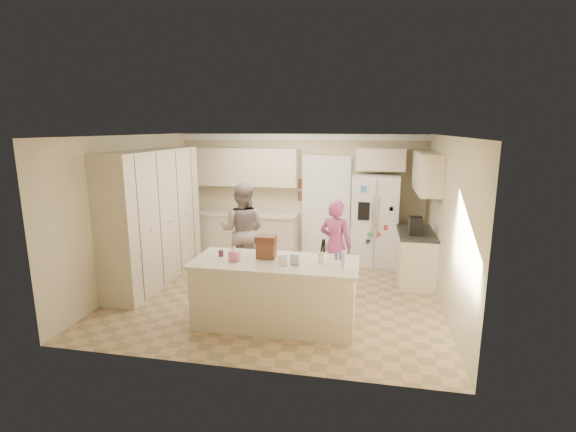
% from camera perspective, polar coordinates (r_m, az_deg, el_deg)
% --- Properties ---
extents(floor, '(5.20, 4.60, 0.02)m').
position_cam_1_polar(floor, '(7.15, -1.34, -10.47)').
color(floor, tan).
rests_on(floor, ground).
extents(ceiling, '(5.20, 4.60, 0.02)m').
position_cam_1_polar(ceiling, '(6.61, -1.46, 11.02)').
color(ceiling, white).
rests_on(ceiling, wall_back).
extents(wall_back, '(5.20, 0.02, 2.60)m').
position_cam_1_polar(wall_back, '(8.99, 1.76, 2.88)').
color(wall_back, beige).
rests_on(wall_back, ground).
extents(wall_front, '(5.20, 0.02, 2.60)m').
position_cam_1_polar(wall_front, '(4.61, -7.59, -6.10)').
color(wall_front, beige).
rests_on(wall_front, ground).
extents(wall_left, '(0.02, 4.60, 2.60)m').
position_cam_1_polar(wall_left, '(7.74, -20.63, 0.63)').
color(wall_left, beige).
rests_on(wall_left, ground).
extents(wall_right, '(0.02, 4.60, 2.60)m').
position_cam_1_polar(wall_right, '(6.71, 20.92, -1.04)').
color(wall_right, beige).
rests_on(wall_right, ground).
extents(crown_back, '(5.20, 0.08, 0.12)m').
position_cam_1_polar(crown_back, '(8.83, 1.76, 10.74)').
color(crown_back, white).
rests_on(crown_back, wall_back).
extents(pantry_bank, '(0.60, 2.60, 2.35)m').
position_cam_1_polar(pantry_bank, '(7.78, -17.85, -0.07)').
color(pantry_bank, beige).
rests_on(pantry_bank, floor).
extents(back_base_cab, '(2.20, 0.60, 0.88)m').
position_cam_1_polar(back_base_cab, '(9.13, -5.75, -2.56)').
color(back_base_cab, beige).
rests_on(back_base_cab, floor).
extents(back_countertop, '(2.24, 0.63, 0.04)m').
position_cam_1_polar(back_countertop, '(9.01, -5.83, 0.26)').
color(back_countertop, silver).
rests_on(back_countertop, back_base_cab).
extents(back_upper_cab, '(2.20, 0.35, 0.80)m').
position_cam_1_polar(back_upper_cab, '(8.99, -5.71, 6.68)').
color(back_upper_cab, beige).
rests_on(back_upper_cab, wall_back).
extents(doorway_opening, '(0.90, 0.06, 2.10)m').
position_cam_1_polar(doorway_opening, '(8.93, 5.20, 1.15)').
color(doorway_opening, black).
rests_on(doorway_opening, floor).
extents(doorway_casing, '(1.02, 0.03, 2.22)m').
position_cam_1_polar(doorway_casing, '(8.90, 5.18, 1.11)').
color(doorway_casing, white).
rests_on(doorway_casing, floor).
extents(wall_frame_upper, '(0.15, 0.02, 0.20)m').
position_cam_1_polar(wall_frame_upper, '(8.91, 1.85, 4.43)').
color(wall_frame_upper, brown).
rests_on(wall_frame_upper, wall_back).
extents(wall_frame_lower, '(0.15, 0.02, 0.20)m').
position_cam_1_polar(wall_frame_lower, '(8.95, 1.84, 2.71)').
color(wall_frame_lower, brown).
rests_on(wall_frame_lower, wall_back).
extents(refrigerator, '(0.92, 0.73, 1.80)m').
position_cam_1_polar(refrigerator, '(8.55, 11.76, -0.57)').
color(refrigerator, white).
rests_on(refrigerator, floor).
extents(fridge_seam, '(0.02, 0.02, 1.78)m').
position_cam_1_polar(fridge_seam, '(8.21, 11.78, -1.10)').
color(fridge_seam, gray).
rests_on(fridge_seam, refrigerator).
extents(fridge_dispenser, '(0.22, 0.03, 0.35)m').
position_cam_1_polar(fridge_dispenser, '(8.14, 10.31, 0.66)').
color(fridge_dispenser, black).
rests_on(fridge_dispenser, refrigerator).
extents(fridge_handle_l, '(0.02, 0.02, 0.85)m').
position_cam_1_polar(fridge_handle_l, '(8.16, 11.48, -0.08)').
color(fridge_handle_l, silver).
rests_on(fridge_handle_l, refrigerator).
extents(fridge_handle_r, '(0.02, 0.02, 0.85)m').
position_cam_1_polar(fridge_handle_r, '(8.16, 12.18, -0.11)').
color(fridge_handle_r, silver).
rests_on(fridge_handle_r, refrigerator).
extents(over_fridge_cab, '(0.95, 0.35, 0.45)m').
position_cam_1_polar(over_fridge_cab, '(8.60, 12.59, 7.56)').
color(over_fridge_cab, beige).
rests_on(over_fridge_cab, wall_back).
extents(right_base_cab, '(0.60, 1.20, 0.88)m').
position_cam_1_polar(right_base_cab, '(7.84, 17.00, -5.46)').
color(right_base_cab, beige).
rests_on(right_base_cab, floor).
extents(right_countertop, '(0.63, 1.24, 0.04)m').
position_cam_1_polar(right_countertop, '(7.72, 17.14, -2.20)').
color(right_countertop, '#2D2B28').
rests_on(right_countertop, right_base_cab).
extents(right_upper_cab, '(0.35, 1.50, 0.70)m').
position_cam_1_polar(right_upper_cab, '(7.76, 18.46, 5.67)').
color(right_upper_cab, beige).
rests_on(right_upper_cab, wall_right).
extents(coffee_maker, '(0.22, 0.28, 0.30)m').
position_cam_1_polar(coffee_maker, '(7.49, 17.07, -1.30)').
color(coffee_maker, black).
rests_on(coffee_maker, right_countertop).
extents(island_base, '(2.20, 0.90, 0.88)m').
position_cam_1_polar(island_base, '(5.95, -1.75, -10.58)').
color(island_base, beige).
rests_on(island_base, floor).
extents(island_top, '(2.28, 0.96, 0.05)m').
position_cam_1_polar(island_top, '(5.79, -1.78, -6.37)').
color(island_top, silver).
rests_on(island_top, island_base).
extents(utensil_crock, '(0.13, 0.13, 0.15)m').
position_cam_1_polar(utensil_crock, '(5.70, 4.75, -5.63)').
color(utensil_crock, white).
rests_on(utensil_crock, island_top).
extents(tissue_box, '(0.13, 0.13, 0.14)m').
position_cam_1_polar(tissue_box, '(5.81, -7.33, -5.41)').
color(tissue_box, pink).
rests_on(tissue_box, island_top).
extents(tissue_plume, '(0.08, 0.08, 0.08)m').
position_cam_1_polar(tissue_plume, '(5.77, -7.35, -4.37)').
color(tissue_plume, white).
rests_on(tissue_plume, tissue_box).
extents(dollhouse_body, '(0.26, 0.18, 0.22)m').
position_cam_1_polar(dollhouse_body, '(5.87, -3.00, -4.72)').
color(dollhouse_body, brown).
rests_on(dollhouse_body, island_top).
extents(dollhouse_roof, '(0.28, 0.20, 0.10)m').
position_cam_1_polar(dollhouse_roof, '(5.83, -3.02, -3.22)').
color(dollhouse_roof, '#592D1E').
rests_on(dollhouse_roof, dollhouse_body).
extents(jam_jar, '(0.07, 0.07, 0.09)m').
position_cam_1_polar(jam_jar, '(6.03, -9.14, -5.06)').
color(jam_jar, '#59263F').
rests_on(jam_jar, island_top).
extents(greeting_card_a, '(0.12, 0.06, 0.16)m').
position_cam_1_polar(greeting_card_a, '(5.54, -0.72, -6.07)').
color(greeting_card_a, white).
rests_on(greeting_card_a, island_top).
extents(greeting_card_b, '(0.12, 0.05, 0.16)m').
position_cam_1_polar(greeting_card_b, '(5.56, 0.91, -6.01)').
color(greeting_card_b, silver).
rests_on(greeting_card_b, island_top).
extents(water_bottle, '(0.07, 0.07, 0.24)m').
position_cam_1_polar(water_bottle, '(5.47, 7.66, -5.96)').
color(water_bottle, silver).
rests_on(water_bottle, island_top).
extents(shaker_salt, '(0.05, 0.05, 0.09)m').
position_cam_1_polar(shaker_salt, '(5.86, 6.59, -5.50)').
color(shaker_salt, '#5364B7').
rests_on(shaker_salt, island_top).
extents(shaker_pepper, '(0.05, 0.05, 0.09)m').
position_cam_1_polar(shaker_pepper, '(5.85, 7.27, -5.53)').
color(shaker_pepper, '#5364B7').
rests_on(shaker_pepper, island_top).
extents(teen_boy, '(0.86, 0.67, 1.75)m').
position_cam_1_polar(teen_boy, '(7.68, -6.23, -1.98)').
color(teen_boy, '#9A9592').
rests_on(teen_boy, floor).
extents(teen_girl, '(0.66, 0.54, 1.56)m').
position_cam_1_polar(teen_girl, '(7.09, 6.49, -3.99)').
color(teen_girl, '#B54183').
rests_on(teen_girl, floor).
extents(fridge_magnets, '(0.76, 0.02, 1.44)m').
position_cam_1_polar(fridge_magnets, '(8.20, 11.78, -1.11)').
color(fridge_magnets, tan).
rests_on(fridge_magnets, refrigerator).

